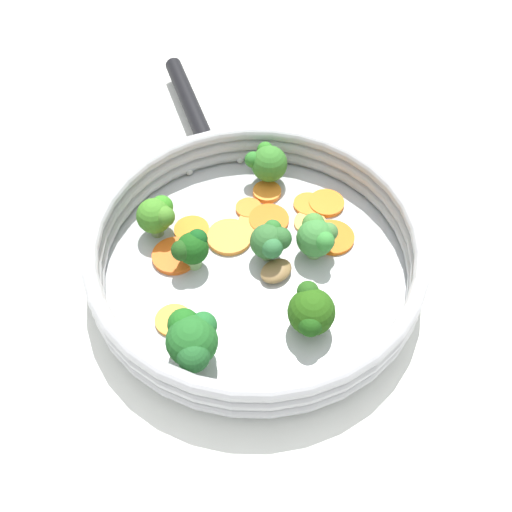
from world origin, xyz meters
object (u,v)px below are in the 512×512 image
at_px(broccoli_floret_1, 271,241).
at_px(broccoli_floret_5, 192,248).
at_px(carrot_slice_5, 174,320).
at_px(skillet, 256,269).
at_px(broccoli_floret_2, 311,312).
at_px(carrot_slice_6, 268,192).
at_px(broccoli_floret_3, 192,340).
at_px(carrot_slice_0, 326,203).
at_px(carrot_slice_1, 310,223).
at_px(broccoli_floret_4, 265,162).
at_px(broccoli_floret_6, 157,215).
at_px(mushroom_piece_0, 276,271).
at_px(carrot_slice_9, 229,237).
at_px(carrot_slice_2, 175,253).
at_px(carrot_slice_3, 269,220).
at_px(carrot_slice_7, 309,204).
at_px(carrot_slice_10, 257,223).
at_px(carrot_slice_11, 332,237).
at_px(carrot_slice_4, 249,208).
at_px(broccoli_floret_0, 317,236).
at_px(carrot_slice_8, 192,230).

bearing_deg(broccoli_floret_1, broccoli_floret_5, 103.33).
bearing_deg(carrot_slice_5, skillet, -42.47).
xyz_separation_m(carrot_slice_5, broccoli_floret_2, (0.01, -0.12, 0.02)).
distance_m(carrot_slice_6, broccoli_floret_1, 0.09).
bearing_deg(skillet, broccoli_floret_3, 159.34).
xyz_separation_m(carrot_slice_5, broccoli_floret_3, (-0.04, -0.03, 0.03)).
bearing_deg(carrot_slice_0, carrot_slice_5, 141.04).
xyz_separation_m(carrot_slice_1, carrot_slice_5, (-0.14, 0.12, 0.00)).
height_order(broccoli_floret_4, broccoli_floret_6, broccoli_floret_4).
xyz_separation_m(broccoli_floret_5, mushroom_piece_0, (-0.00, -0.08, -0.02)).
bearing_deg(carrot_slice_1, carrot_slice_9, 110.51).
bearing_deg(carrot_slice_2, carrot_slice_3, -57.19).
xyz_separation_m(carrot_slice_7, mushroom_piece_0, (-0.10, 0.03, 0.00)).
bearing_deg(carrot_slice_6, carrot_slice_7, -104.93).
bearing_deg(carrot_slice_10, carrot_slice_6, -9.31).
distance_m(carrot_slice_9, broccoli_floret_4, 0.10).
distance_m(carrot_slice_3, broccoli_floret_3, 0.18).
bearing_deg(carrot_slice_11, broccoli_floret_1, 117.97).
distance_m(carrot_slice_7, carrot_slice_10, 0.06).
xyz_separation_m(carrot_slice_5, carrot_slice_7, (0.16, -0.11, 0.00)).
relative_size(carrot_slice_0, broccoli_floret_3, 0.68).
bearing_deg(carrot_slice_3, broccoli_floret_1, -172.30).
bearing_deg(broccoli_floret_6, broccoli_floret_3, -155.87).
bearing_deg(carrot_slice_4, broccoli_floret_4, -14.22).
height_order(carrot_slice_0, carrot_slice_11, same).
distance_m(skillet, carrot_slice_6, 0.10).
xyz_separation_m(carrot_slice_1, broccoli_floret_1, (-0.05, 0.04, 0.02)).
xyz_separation_m(carrot_slice_11, broccoli_floret_0, (-0.02, 0.02, 0.02)).
distance_m(carrot_slice_1, broccoli_floret_3, 0.20).
height_order(carrot_slice_9, broccoli_floret_6, broccoli_floret_6).
bearing_deg(broccoli_floret_4, carrot_slice_1, -136.75).
bearing_deg(broccoli_floret_5, broccoli_floret_6, 49.04).
bearing_deg(broccoli_floret_6, carrot_slice_7, -69.26).
bearing_deg(skillet, carrot_slice_10, 6.21).
relative_size(carrot_slice_9, broccoli_floret_3, 0.83).
distance_m(carrot_slice_11, broccoli_floret_5, 0.15).
height_order(carrot_slice_5, carrot_slice_8, carrot_slice_8).
distance_m(carrot_slice_4, carrot_slice_5, 0.16).
height_order(carrot_slice_4, carrot_slice_10, same).
bearing_deg(carrot_slice_6, carrot_slice_2, 139.00).
bearing_deg(broccoli_floret_5, carrot_slice_3, -45.71).
relative_size(skillet, broccoli_floret_6, 6.89).
relative_size(carrot_slice_3, broccoli_floret_3, 0.75).
bearing_deg(carrot_slice_4, carrot_slice_7, -77.79).
relative_size(carrot_slice_8, carrot_slice_11, 0.81).
xyz_separation_m(carrot_slice_3, carrot_slice_11, (-0.02, -0.07, -0.00)).
height_order(carrot_slice_6, carrot_slice_9, same).
relative_size(broccoli_floret_2, broccoli_floret_6, 1.12).
height_order(carrot_slice_6, broccoli_floret_4, broccoli_floret_4).
height_order(carrot_slice_0, carrot_slice_1, carrot_slice_0).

